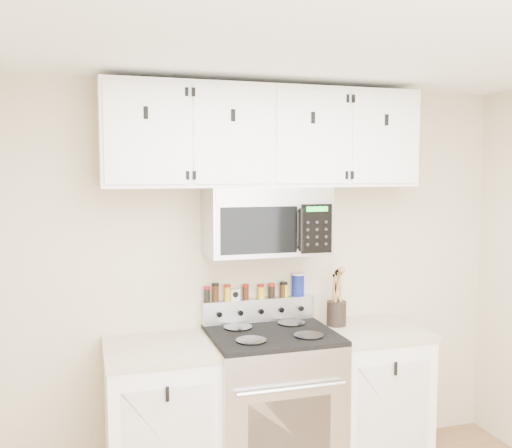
{
  "coord_description": "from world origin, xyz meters",
  "views": [
    {
      "loc": [
        -1.09,
        -1.83,
        1.93
      ],
      "look_at": [
        -0.1,
        1.45,
        1.62
      ],
      "focal_mm": 40.0,
      "sensor_mm": 36.0,
      "label": 1
    }
  ],
  "objects": [
    {
      "name": "utensil_crock",
      "position": [
        0.49,
        1.56,
        1.01
      ],
      "size": [
        0.13,
        0.13,
        0.38
      ],
      "color": "black",
      "rests_on": "base_cabinet_right"
    },
    {
      "name": "back_wall",
      "position": [
        0.0,
        1.75,
        1.25
      ],
      "size": [
        3.5,
        0.01,
        2.5
      ],
      "primitive_type": "cube",
      "color": "#B8AD8A",
      "rests_on": "floor"
    },
    {
      "name": "spice_jar_3",
      "position": [
        -0.09,
        1.71,
        1.15
      ],
      "size": [
        0.04,
        0.04,
        0.1
      ],
      "color": "#3A1C0E",
      "rests_on": "range"
    },
    {
      "name": "base_cabinet_right",
      "position": [
        0.69,
        1.45,
        0.46
      ],
      "size": [
        0.64,
        0.62,
        0.92
      ],
      "color": "white",
      "rests_on": "floor"
    },
    {
      "name": "spice_jar_0",
      "position": [
        -0.35,
        1.71,
        1.15
      ],
      "size": [
        0.04,
        0.04,
        0.1
      ],
      "color": "black",
      "rests_on": "range"
    },
    {
      "name": "spice_jar_2",
      "position": [
        -0.21,
        1.71,
        1.15
      ],
      "size": [
        0.04,
        0.04,
        0.1
      ],
      "color": "gold",
      "rests_on": "range"
    },
    {
      "name": "range",
      "position": [
        0.0,
        1.43,
        0.49
      ],
      "size": [
        0.76,
        0.65,
        1.1
      ],
      "color": "#B7B7BA",
      "rests_on": "floor"
    },
    {
      "name": "ceiling",
      "position": [
        0.0,
        0.0,
        2.5
      ],
      "size": [
        3.5,
        3.5,
        0.01
      ],
      "primitive_type": "cube",
      "color": "white",
      "rests_on": "back_wall"
    },
    {
      "name": "spice_jar_6",
      "position": [
        0.17,
        1.71,
        1.15
      ],
      "size": [
        0.04,
        0.04,
        0.1
      ],
      "color": "#3F280F",
      "rests_on": "range"
    },
    {
      "name": "spice_jar_4",
      "position": [
        0.02,
        1.71,
        1.15
      ],
      "size": [
        0.04,
        0.04,
        0.09
      ],
      "color": "yellow",
      "rests_on": "range"
    },
    {
      "name": "spice_jar_7",
      "position": [
        0.18,
        1.71,
        1.15
      ],
      "size": [
        0.04,
        0.04,
        0.1
      ],
      "color": "yellow",
      "rests_on": "range"
    },
    {
      "name": "salt_canister",
      "position": [
        0.28,
        1.71,
        1.18
      ],
      "size": [
        0.08,
        0.08,
        0.15
      ],
      "color": "navy",
      "rests_on": "range"
    },
    {
      "name": "base_cabinet_left",
      "position": [
        -0.69,
        1.45,
        0.46
      ],
      "size": [
        0.64,
        0.62,
        0.92
      ],
      "color": "white",
      "rests_on": "floor"
    },
    {
      "name": "kitchen_timer",
      "position": [
        -0.17,
        1.71,
        1.14
      ],
      "size": [
        0.07,
        0.06,
        0.07
      ],
      "primitive_type": "cube",
      "rotation": [
        0.0,
        0.0,
        0.1
      ],
      "color": "silver",
      "rests_on": "range"
    },
    {
      "name": "spice_jar_5",
      "position": [
        0.09,
        1.71,
        1.15
      ],
      "size": [
        0.05,
        0.05,
        0.1
      ],
      "color": "black",
      "rests_on": "range"
    },
    {
      "name": "upper_cabinets",
      "position": [
        -0.0,
        1.58,
        2.15
      ],
      "size": [
        2.0,
        0.35,
        0.62
      ],
      "color": "white",
      "rests_on": "back_wall"
    },
    {
      "name": "microwave",
      "position": [
        0.0,
        1.55,
        1.63
      ],
      "size": [
        0.76,
        0.44,
        0.42
      ],
      "color": "#9E9EA3",
      "rests_on": "back_wall"
    },
    {
      "name": "spice_jar_1",
      "position": [
        -0.29,
        1.71,
        1.16
      ],
      "size": [
        0.05,
        0.05,
        0.12
      ],
      "color": "#391D0D",
      "rests_on": "range"
    }
  ]
}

